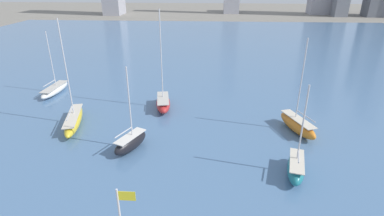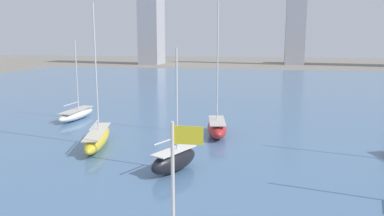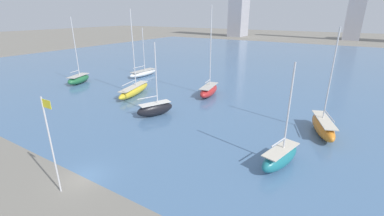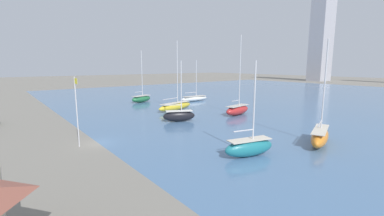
{
  "view_description": "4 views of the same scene",
  "coord_description": "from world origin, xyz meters",
  "px_view_note": "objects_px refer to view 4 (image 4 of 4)",
  "views": [
    {
      "loc": [
        5.61,
        -17.2,
        21.31
      ],
      "look_at": [
        3.52,
        17.35,
        5.96
      ],
      "focal_mm": 28.0,
      "sensor_mm": 36.0,
      "label": 1
    },
    {
      "loc": [
        3.22,
        -15.58,
        12.03
      ],
      "look_at": [
        -3.54,
        19.99,
        5.4
      ],
      "focal_mm": 35.0,
      "sensor_mm": 36.0,
      "label": 2
    },
    {
      "loc": [
        20.27,
        -12.6,
        15.21
      ],
      "look_at": [
        4.05,
        13.7,
        3.81
      ],
      "focal_mm": 24.0,
      "sensor_mm": 36.0,
      "label": 3
    },
    {
      "loc": [
        34.29,
        -10.59,
        10.44
      ],
      "look_at": [
        3.25,
        13.6,
        3.89
      ],
      "focal_mm": 24.0,
      "sensor_mm": 36.0,
      "label": 4
    }
  ],
  "objects_px": {
    "sailboat_orange": "(320,136)",
    "sailboat_yellow": "(175,106)",
    "sailboat_black": "(179,115)",
    "sailboat_red": "(237,109)",
    "sailboat_white": "(194,98)",
    "sailboat_green": "(141,98)",
    "sailboat_teal": "(249,147)",
    "flag_pole": "(77,109)"
  },
  "relations": [
    {
      "from": "sailboat_white",
      "to": "flag_pole",
      "type": "bearing_deg",
      "value": -54.82
    },
    {
      "from": "sailboat_white",
      "to": "sailboat_teal",
      "type": "height_order",
      "value": "sailboat_white"
    },
    {
      "from": "flag_pole",
      "to": "sailboat_white",
      "type": "xyz_separation_m",
      "value": [
        -24.7,
        38.67,
        -4.14
      ]
    },
    {
      "from": "sailboat_white",
      "to": "sailboat_yellow",
      "type": "height_order",
      "value": "sailboat_yellow"
    },
    {
      "from": "sailboat_black",
      "to": "sailboat_teal",
      "type": "distance_m",
      "value": 20.89
    },
    {
      "from": "sailboat_white",
      "to": "sailboat_black",
      "type": "relative_size",
      "value": 1.06
    },
    {
      "from": "sailboat_orange",
      "to": "sailboat_teal",
      "type": "bearing_deg",
      "value": -125.39
    },
    {
      "from": "sailboat_teal",
      "to": "sailboat_orange",
      "type": "bearing_deg",
      "value": 89.21
    },
    {
      "from": "flag_pole",
      "to": "sailboat_white",
      "type": "distance_m",
      "value": 46.08
    },
    {
      "from": "flag_pole",
      "to": "sailboat_white",
      "type": "relative_size",
      "value": 0.76
    },
    {
      "from": "sailboat_green",
      "to": "sailboat_orange",
      "type": "distance_m",
      "value": 51.14
    },
    {
      "from": "sailboat_teal",
      "to": "sailboat_green",
      "type": "bearing_deg",
      "value": -178.22
    },
    {
      "from": "sailboat_white",
      "to": "sailboat_yellow",
      "type": "bearing_deg",
      "value": -51.6
    },
    {
      "from": "sailboat_orange",
      "to": "sailboat_green",
      "type": "bearing_deg",
      "value": 159.86
    },
    {
      "from": "sailboat_green",
      "to": "sailboat_red",
      "type": "height_order",
      "value": "sailboat_red"
    },
    {
      "from": "sailboat_green",
      "to": "sailboat_red",
      "type": "distance_m",
      "value": 30.98
    },
    {
      "from": "sailboat_black",
      "to": "sailboat_green",
      "type": "distance_m",
      "value": 28.5
    },
    {
      "from": "sailboat_green",
      "to": "sailboat_orange",
      "type": "height_order",
      "value": "sailboat_green"
    },
    {
      "from": "sailboat_orange",
      "to": "sailboat_yellow",
      "type": "xyz_separation_m",
      "value": [
        -33.82,
        -0.12,
        -0.15
      ]
    },
    {
      "from": "flag_pole",
      "to": "sailboat_teal",
      "type": "relative_size",
      "value": 0.82
    },
    {
      "from": "sailboat_orange",
      "to": "sailboat_yellow",
      "type": "distance_m",
      "value": 33.82
    },
    {
      "from": "sailboat_black",
      "to": "sailboat_green",
      "type": "relative_size",
      "value": 0.78
    },
    {
      "from": "sailboat_white",
      "to": "sailboat_red",
      "type": "xyz_separation_m",
      "value": [
        22.38,
        -6.02,
        0.3
      ]
    },
    {
      "from": "sailboat_teal",
      "to": "sailboat_orange",
      "type": "xyz_separation_m",
      "value": [
        2.92,
        10.84,
        0.06
      ]
    },
    {
      "from": "sailboat_white",
      "to": "sailboat_teal",
      "type": "relative_size",
      "value": 1.09
    },
    {
      "from": "sailboat_orange",
      "to": "sailboat_white",
      "type": "bearing_deg",
      "value": 142.77
    },
    {
      "from": "sailboat_black",
      "to": "sailboat_red",
      "type": "distance_m",
      "value": 13.81
    },
    {
      "from": "sailboat_white",
      "to": "sailboat_black",
      "type": "bearing_deg",
      "value": -41.74
    },
    {
      "from": "sailboat_green",
      "to": "sailboat_orange",
      "type": "relative_size",
      "value": 1.06
    },
    {
      "from": "sailboat_black",
      "to": "sailboat_red",
      "type": "relative_size",
      "value": 0.68
    },
    {
      "from": "sailboat_green",
      "to": "sailboat_teal",
      "type": "distance_m",
      "value": 49.39
    },
    {
      "from": "flag_pole",
      "to": "sailboat_red",
      "type": "distance_m",
      "value": 32.96
    },
    {
      "from": "flag_pole",
      "to": "sailboat_green",
      "type": "xyz_separation_m",
      "value": [
        -32.42,
        25.31,
        -3.92
      ]
    },
    {
      "from": "sailboat_orange",
      "to": "sailboat_red",
      "type": "xyz_separation_m",
      "value": [
        -21.05,
        7.2,
        -0.03
      ]
    },
    {
      "from": "flag_pole",
      "to": "sailboat_orange",
      "type": "height_order",
      "value": "sailboat_orange"
    },
    {
      "from": "sailboat_red",
      "to": "sailboat_green",
      "type": "bearing_deg",
      "value": -175.79
    },
    {
      "from": "flag_pole",
      "to": "sailboat_black",
      "type": "bearing_deg",
      "value": 103.63
    },
    {
      "from": "sailboat_teal",
      "to": "sailboat_yellow",
      "type": "distance_m",
      "value": 32.7
    },
    {
      "from": "sailboat_green",
      "to": "sailboat_yellow",
      "type": "relative_size",
      "value": 0.91
    },
    {
      "from": "sailboat_orange",
      "to": "sailboat_yellow",
      "type": "relative_size",
      "value": 0.86
    },
    {
      "from": "sailboat_white",
      "to": "sailboat_orange",
      "type": "height_order",
      "value": "sailboat_orange"
    },
    {
      "from": "sailboat_black",
      "to": "sailboat_teal",
      "type": "relative_size",
      "value": 1.03
    }
  ]
}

